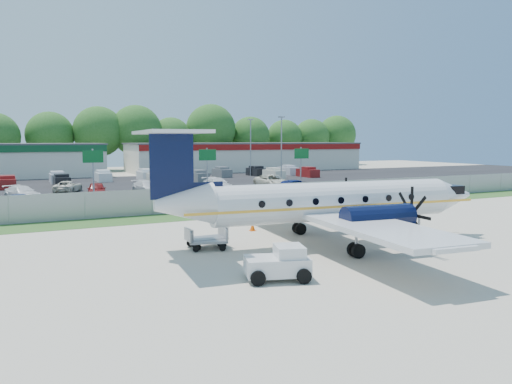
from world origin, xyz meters
name	(u,v)px	position (x,y,z in m)	size (l,w,h in m)	color
ground	(303,242)	(0.00, 0.00, 0.00)	(170.00, 170.00, 0.00)	beige
grass_verge	(222,214)	(0.00, 12.00, 0.01)	(170.00, 4.00, 0.02)	#2D561E
access_road	(192,204)	(0.00, 19.00, 0.01)	(170.00, 8.00, 0.02)	black
parking_lot	(138,185)	(0.00, 40.00, 0.01)	(170.00, 32.00, 0.02)	black
perimeter_fence	(212,199)	(0.00, 14.00, 1.00)	(120.00, 0.06, 1.99)	gray
building_east	(247,156)	(26.00, 61.98, 2.63)	(44.40, 12.40, 5.24)	silver
sign_left	(93,164)	(-8.00, 22.91, 3.61)	(1.80, 0.26, 5.00)	gray
sign_mid	(207,162)	(3.00, 22.91, 3.61)	(1.80, 0.26, 5.00)	gray
sign_right	(301,160)	(14.00, 22.91, 3.61)	(1.80, 0.26, 5.00)	gray
light_pole_ne	(281,144)	(20.00, 38.00, 5.23)	(0.90, 0.35, 9.09)	gray
light_pole_se	(251,143)	(20.00, 48.00, 5.23)	(0.90, 0.35, 9.09)	gray
tree_line	(96,171)	(0.00, 74.00, 0.00)	(112.00, 6.00, 14.00)	#24591A
aircraft	(327,201)	(0.79, -1.20, 2.41)	(20.34, 20.02, 6.25)	silver
pushback_tug	(280,263)	(-4.94, -6.12, 0.68)	(2.97, 2.53, 1.42)	silver
baggage_cart_near	(206,238)	(-5.45, 1.11, 0.51)	(2.12, 1.31, 1.10)	gray
baggage_cart_far	(208,240)	(-5.55, 0.55, 0.48)	(2.24, 1.69, 1.04)	gray
cone_nose	(390,220)	(8.47, 2.33, 0.29)	(0.44, 0.44, 0.62)	#F05507
cone_starboard_wing	(252,227)	(-1.05, 4.40, 0.26)	(0.38, 0.38, 0.54)	#F05507
road_car_west	(25,216)	(-13.88, 17.72, 0.00)	(1.72, 4.92, 1.62)	navy
road_car_mid	(289,195)	(11.35, 21.00, 0.00)	(2.04, 5.06, 1.72)	navy
road_car_east	(440,190)	(29.59, 17.73, 0.00)	(2.15, 4.66, 1.29)	navy
parked_car_a	(23,200)	(-13.78, 28.93, 0.00)	(1.93, 4.75, 1.38)	silver
parked_car_b	(97,197)	(-6.94, 28.31, 0.00)	(1.78, 4.43, 1.51)	maroon
parked_car_c	(147,193)	(-1.45, 29.67, 0.00)	(1.93, 4.75, 1.38)	silver
parked_car_d	(217,191)	(6.48, 28.91, 0.00)	(2.05, 5.05, 1.46)	silver
parked_car_e	(272,188)	(13.38, 28.49, 0.00)	(2.74, 5.94, 1.65)	beige
parked_car_f	(68,192)	(-9.02, 34.59, 0.00)	(2.13, 4.61, 1.28)	beige
parked_car_g	(164,188)	(1.83, 34.65, 0.00)	(1.82, 5.22, 1.72)	silver
far_parking_rows	(130,182)	(0.00, 45.00, 0.00)	(56.00, 10.00, 1.60)	gray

